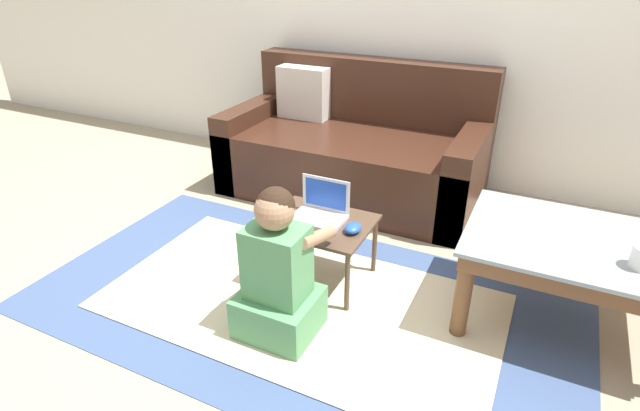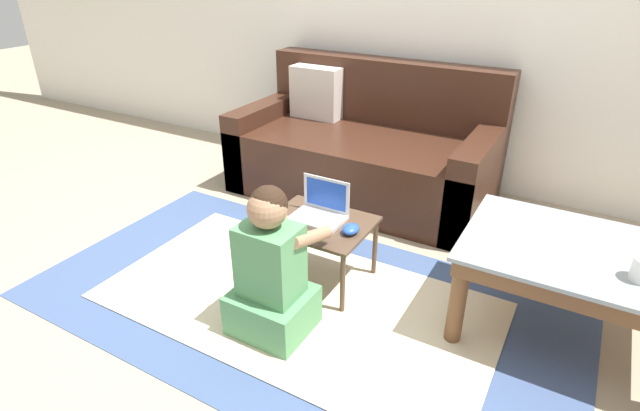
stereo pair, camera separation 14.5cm
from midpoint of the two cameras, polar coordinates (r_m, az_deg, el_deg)
ground_plane at (r=2.61m, az=0.69°, el=-8.01°), size 16.00×16.00×0.00m
area_rug at (r=2.43m, az=-0.92°, el=-10.84°), size 2.57×1.37×0.01m
couch at (r=3.41m, az=6.37°, el=6.21°), size 1.68×0.87×0.85m
coffee_table at (r=2.33m, az=29.01°, el=-5.88°), size 0.90×0.65×0.44m
laptop_desk at (r=2.43m, az=1.60°, el=-2.70°), size 0.50×0.40×0.33m
laptop at (r=2.42m, az=1.67°, el=-0.84°), size 0.25×0.18×0.19m
computer_mouse at (r=2.31m, az=5.33°, el=-2.73°), size 0.08×0.10×0.04m
person_seated at (r=2.12m, az=-3.59°, el=-7.74°), size 0.33×0.44×0.69m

